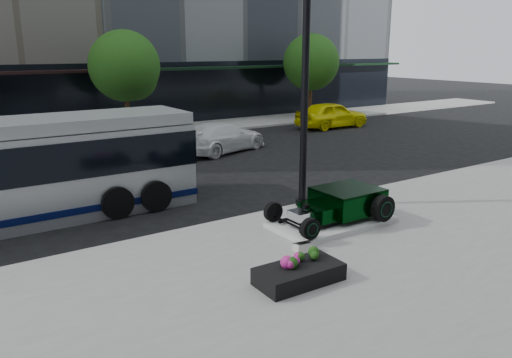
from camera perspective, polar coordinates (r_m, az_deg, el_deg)
ground at (r=16.79m, az=-2.22°, el=-2.05°), size 120.00×120.00×0.00m
sidewalk_far at (r=29.35m, az=-16.80°, el=4.72°), size 70.00×4.00×0.12m
street_trees at (r=28.45m, az=-14.54°, el=12.11°), size 29.80×3.80×5.70m
display_plinth at (r=13.99m, az=8.68°, el=-4.87°), size 3.40×1.80×0.15m
hot_rod at (r=14.05m, az=9.77°, el=-2.67°), size 3.22×2.00×0.81m
info_plaque at (r=12.13m, az=5.34°, el=-7.64°), size 0.44×0.35×0.31m
lamppost at (r=14.95m, az=5.58°, el=9.34°), size 0.40×0.40×7.23m
flower_planter at (r=10.57m, az=4.94°, el=-10.60°), size 1.84×0.95×0.59m
white_sedan at (r=24.01m, az=-3.93°, el=4.79°), size 5.29×3.38×1.43m
yellow_taxi at (r=31.72m, az=8.65°, el=7.27°), size 4.82×1.99×1.63m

